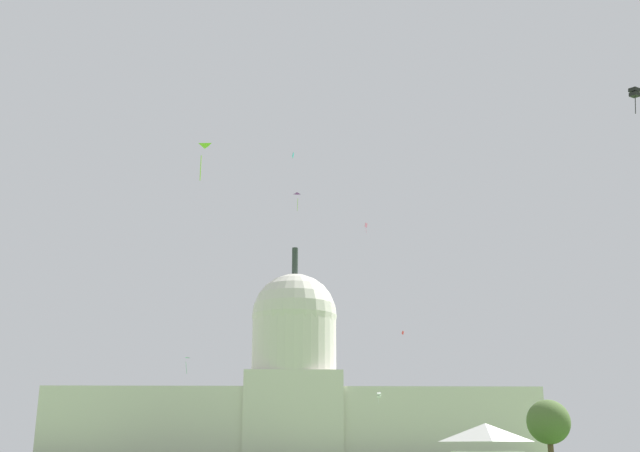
# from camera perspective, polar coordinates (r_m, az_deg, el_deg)

# --- Properties ---
(capitol_building) EXTENTS (136.56, 24.87, 60.49)m
(capitol_building) POSITION_cam_1_polar(r_m,az_deg,el_deg) (220.51, -2.00, -12.73)
(capitol_building) COLOR beige
(capitol_building) RESTS_ON ground_plane
(event_tent) EXTENTS (6.65, 4.97, 4.88)m
(event_tent) POSITION_cam_1_polar(r_m,az_deg,el_deg) (74.64, 12.46, -16.20)
(event_tent) COLOR white
(event_tent) RESTS_ON ground_plane
(tree_east_far) EXTENTS (8.25, 8.53, 9.23)m
(tree_east_far) POSITION_cam_1_polar(r_m,az_deg,el_deg) (113.91, 16.86, -13.98)
(tree_east_far) COLOR brown
(tree_east_far) RESTS_ON ground_plane
(kite_white_low) EXTENTS (0.95, 1.03, 2.54)m
(kite_white_low) POSITION_cam_1_polar(r_m,az_deg,el_deg) (179.51, 4.47, -12.60)
(kite_white_low) COLOR white
(kite_turquoise_high) EXTENTS (0.28, 0.89, 0.89)m
(kite_turquoise_high) POSITION_cam_1_polar(r_m,az_deg,el_deg) (130.69, -2.04, 5.36)
(kite_turquoise_high) COLOR teal
(kite_red_mid) EXTENTS (0.73, 0.91, 0.91)m
(kite_red_mid) POSITION_cam_1_polar(r_m,az_deg,el_deg) (190.20, 6.27, -8.01)
(kite_red_mid) COLOR red
(kite_green_mid) EXTENTS (1.63, 1.56, 4.07)m
(kite_green_mid) POSITION_cam_1_polar(r_m,az_deg,el_deg) (201.88, -10.06, -9.91)
(kite_green_mid) COLOR green
(kite_pink_high) EXTENTS (0.86, 0.83, 2.81)m
(kite_pink_high) POSITION_cam_1_polar(r_m,az_deg,el_deg) (199.61, 3.50, 0.03)
(kite_pink_high) COLOR pink
(kite_lime_mid) EXTENTS (1.26, 1.32, 2.73)m
(kite_lime_mid) POSITION_cam_1_polar(r_m,az_deg,el_deg) (60.96, -9.17, 5.66)
(kite_lime_mid) COLOR #8CD133
(kite_black_mid) EXTENTS (1.03, 1.05, 2.53)m
(kite_black_mid) POSITION_cam_1_polar(r_m,az_deg,el_deg) (75.20, 22.64, 9.26)
(kite_black_mid) COLOR black
(kite_violet_high) EXTENTS (1.12, 0.90, 3.52)m
(kite_violet_high) POSITION_cam_1_polar(r_m,az_deg,el_deg) (145.63, -1.74, 2.32)
(kite_violet_high) COLOR purple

